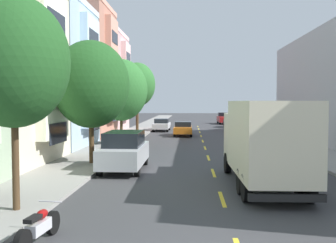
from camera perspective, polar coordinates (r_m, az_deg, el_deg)
ground_plane at (r=36.65m, az=5.00°, el=-2.43°), size 160.00×160.00×0.00m
sidewalk_left at (r=35.14m, az=-6.56°, el=-2.55°), size 3.20×120.00×0.14m
sidewalk_right at (r=35.61m, az=16.61°, el=-2.59°), size 3.20×120.00×0.14m
lane_centerline_dashes at (r=31.18m, az=5.31°, el=-3.37°), size 0.14×47.20×0.01m
townhouse_fourth_terracotta at (r=38.71m, az=-18.06°, el=6.66°), size 13.62×7.74×12.47m
townhouse_fifth_rose at (r=46.25m, az=-14.84°, el=5.34°), size 14.27×7.74×11.29m
street_tree_nearest at (r=12.51m, az=-21.86°, el=8.20°), size 3.33×3.33×6.47m
street_tree_second at (r=21.02m, az=-11.31°, el=5.40°), size 4.09×4.09×6.54m
street_tree_third at (r=29.85m, az=-6.94°, el=4.64°), size 4.05×4.05×6.55m
street_tree_farthest at (r=38.81m, az=-4.59°, el=5.45°), size 3.64×3.64×7.20m
delivery_box_truck at (r=15.81m, az=13.98°, el=-2.51°), size 2.54×7.56×3.45m
parked_suv_burgundy at (r=46.36m, az=9.90°, el=-0.12°), size 2.08×4.85×1.93m
parked_suv_silver at (r=19.43m, az=-6.46°, el=-4.27°), size 1.96×4.80×1.93m
parked_pickup_red at (r=60.57m, az=8.33°, el=0.44°), size 2.09×5.33×1.73m
parked_sedan_black at (r=52.35m, az=9.37°, el=-0.03°), size 1.83×4.51×1.43m
parked_sedan_white at (r=45.16m, az=-0.94°, el=-0.46°), size 1.90×4.54×1.43m
parked_hatchback_navy at (r=27.07m, az=14.74°, el=-2.81°), size 1.78×4.02×1.50m
moving_orange_sedan at (r=38.84m, az=2.24°, el=-1.01°), size 1.80×4.50×1.43m
parked_motorcycle at (r=10.06m, az=-18.53°, el=-14.60°), size 0.62×2.05×0.90m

